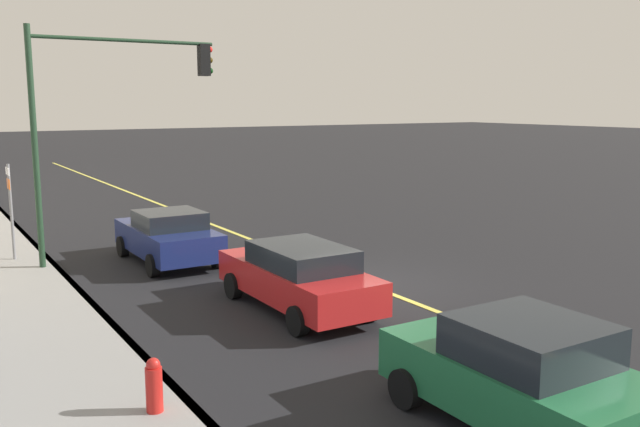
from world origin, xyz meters
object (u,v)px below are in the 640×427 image
object	(u,v)px
car_green	(520,373)
traffic_light_mast	(105,104)
fire_hydrant	(154,390)
car_red	(298,276)
street_sign_post	(11,206)
car_navy	(168,236)

from	to	relation	value
car_green	traffic_light_mast	bearing A→B (deg)	9.64
car_green	fire_hydrant	size ratio (longest dim) A/B	4.09
fire_hydrant	traffic_light_mast	bearing A→B (deg)	-11.64
car_red	fire_hydrant	distance (m)	5.58
street_sign_post	fire_hydrant	world-z (taller)	street_sign_post
street_sign_post	car_red	bearing A→B (deg)	-149.21
car_green	car_navy	world-z (taller)	car_green
car_red	car_navy	bearing A→B (deg)	8.94
traffic_light_mast	fire_hydrant	distance (m)	10.85
traffic_light_mast	street_sign_post	world-z (taller)	traffic_light_mast
car_navy	fire_hydrant	xyz separation A→B (m)	(-9.26, 3.43, -0.29)
traffic_light_mast	fire_hydrant	bearing A→B (deg)	168.36
car_green	car_navy	bearing A→B (deg)	3.65
car_red	street_sign_post	size ratio (longest dim) A/B	1.61
car_navy	car_red	bearing A→B (deg)	-171.06
car_red	car_navy	xyz separation A→B (m)	(5.77, 0.91, -0.01)
traffic_light_mast	fire_hydrant	size ratio (longest dim) A/B	6.82
car_red	car_navy	distance (m)	5.84
car_red	street_sign_post	bearing A→B (deg)	30.79
car_green	fire_hydrant	xyz separation A→B (m)	(2.84, 4.20, -0.34)
car_green	street_sign_post	xyz separation A→B (m)	(14.12, 4.51, 0.85)
car_green	fire_hydrant	bearing A→B (deg)	55.99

